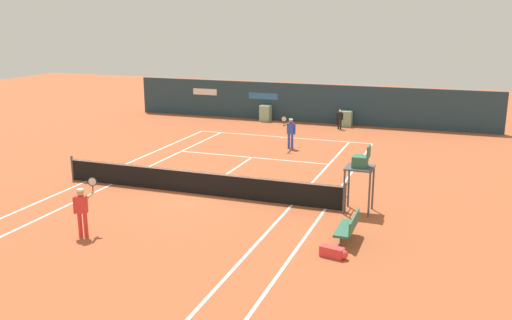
{
  "coord_description": "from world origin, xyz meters",
  "views": [
    {
      "loc": [
        9.48,
        -19.18,
        6.87
      ],
      "look_at": [
        1.44,
        3.06,
        0.8
      ],
      "focal_mm": 38.79,
      "sensor_mm": 36.0,
      "label": 1
    }
  ],
  "objects_px": {
    "player_on_baseline": "(290,131)",
    "tennis_ball_mid_court": "(299,147)",
    "player_near_side": "(82,208)",
    "ball_kid_centre_post": "(340,118)",
    "umpire_chair": "(360,167)",
    "player_bench": "(349,226)",
    "equipment_bag": "(335,253)"
  },
  "relations": [
    {
      "from": "player_on_baseline",
      "to": "tennis_ball_mid_court",
      "type": "height_order",
      "value": "player_on_baseline"
    },
    {
      "from": "player_near_side",
      "to": "ball_kid_centre_post",
      "type": "distance_m",
      "value": 20.99
    },
    {
      "from": "umpire_chair",
      "to": "player_near_side",
      "type": "xyz_separation_m",
      "value": [
        -7.98,
        -5.4,
        -0.72
      ]
    },
    {
      "from": "umpire_chair",
      "to": "player_bench",
      "type": "distance_m",
      "value": 3.15
    },
    {
      "from": "player_on_baseline",
      "to": "ball_kid_centre_post",
      "type": "relative_size",
      "value": 1.48
    },
    {
      "from": "player_bench",
      "to": "tennis_ball_mid_court",
      "type": "height_order",
      "value": "player_bench"
    },
    {
      "from": "tennis_ball_mid_court",
      "to": "player_near_side",
      "type": "bearing_deg",
      "value": -102.16
    },
    {
      "from": "ball_kid_centre_post",
      "to": "player_near_side",
      "type": "bearing_deg",
      "value": 74.66
    },
    {
      "from": "umpire_chair",
      "to": "ball_kid_centre_post",
      "type": "bearing_deg",
      "value": 14.03
    },
    {
      "from": "player_bench",
      "to": "umpire_chair",
      "type": "bearing_deg",
      "value": 3.57
    },
    {
      "from": "player_bench",
      "to": "equipment_bag",
      "type": "bearing_deg",
      "value": 174.07
    },
    {
      "from": "player_bench",
      "to": "equipment_bag",
      "type": "relative_size",
      "value": 1.79
    },
    {
      "from": "tennis_ball_mid_court",
      "to": "ball_kid_centre_post",
      "type": "bearing_deg",
      "value": 80.11
    },
    {
      "from": "player_bench",
      "to": "tennis_ball_mid_court",
      "type": "distance_m",
      "value": 13.15
    },
    {
      "from": "equipment_bag",
      "to": "player_near_side",
      "type": "height_order",
      "value": "player_near_side"
    },
    {
      "from": "umpire_chair",
      "to": "equipment_bag",
      "type": "relative_size",
      "value": 2.88
    },
    {
      "from": "umpire_chair",
      "to": "equipment_bag",
      "type": "height_order",
      "value": "umpire_chair"
    },
    {
      "from": "player_on_baseline",
      "to": "ball_kid_centre_post",
      "type": "height_order",
      "value": "player_on_baseline"
    },
    {
      "from": "player_bench",
      "to": "player_near_side",
      "type": "distance_m",
      "value": 8.54
    },
    {
      "from": "player_bench",
      "to": "player_on_baseline",
      "type": "bearing_deg",
      "value": 24.6
    },
    {
      "from": "ball_kid_centre_post",
      "to": "tennis_ball_mid_court",
      "type": "height_order",
      "value": "ball_kid_centre_post"
    },
    {
      "from": "player_near_side",
      "to": "equipment_bag",
      "type": "bearing_deg",
      "value": -10.23
    },
    {
      "from": "player_near_side",
      "to": "tennis_ball_mid_court",
      "type": "distance_m",
      "value": 15.0
    },
    {
      "from": "player_on_baseline",
      "to": "player_near_side",
      "type": "xyz_separation_m",
      "value": [
        -2.76,
        -14.28,
        -0.01
      ]
    },
    {
      "from": "player_near_side",
      "to": "ball_kid_centre_post",
      "type": "xyz_separation_m",
      "value": [
        4.19,
        20.56,
        -0.26
      ]
    },
    {
      "from": "umpire_chair",
      "to": "player_on_baseline",
      "type": "relative_size",
      "value": 1.34
    },
    {
      "from": "player_bench",
      "to": "player_near_side",
      "type": "relative_size",
      "value": 0.84
    },
    {
      "from": "umpire_chair",
      "to": "player_on_baseline",
      "type": "xyz_separation_m",
      "value": [
        -5.22,
        8.88,
        -0.71
      ]
    },
    {
      "from": "umpire_chair",
      "to": "equipment_bag",
      "type": "bearing_deg",
      "value": -179.46
    },
    {
      "from": "player_bench",
      "to": "player_on_baseline",
      "type": "relative_size",
      "value": 0.84
    },
    {
      "from": "umpire_chair",
      "to": "player_bench",
      "type": "bearing_deg",
      "value": -176.43
    },
    {
      "from": "player_near_side",
      "to": "tennis_ball_mid_court",
      "type": "height_order",
      "value": "player_near_side"
    }
  ]
}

